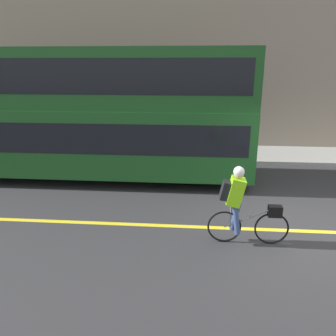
{
  "coord_description": "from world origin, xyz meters",
  "views": [
    {
      "loc": [
        -2.42,
        -6.56,
        3.44
      ],
      "look_at": [
        -3.06,
        1.11,
        1.0
      ],
      "focal_mm": 35.0,
      "sensor_mm": 36.0,
      "label": 1
    }
  ],
  "objects": [
    {
      "name": "ground_plane",
      "position": [
        0.0,
        0.0,
        0.0
      ],
      "size": [
        80.0,
        80.0,
        0.0
      ],
      "primitive_type": "plane",
      "color": "#2D2D30"
    },
    {
      "name": "sidewalk_curb",
      "position": [
        0.0,
        6.14,
        0.06
      ],
      "size": [
        60.0,
        2.43,
        0.12
      ],
      "color": "gray",
      "rests_on": "ground_plane"
    },
    {
      "name": "bus",
      "position": [
        -6.28,
        3.19,
        2.15
      ],
      "size": [
        11.03,
        2.58,
        3.88
      ],
      "color": "black",
      "rests_on": "ground_plane"
    },
    {
      "name": "road_center_line",
      "position": [
        0.0,
        -0.01,
        0.0
      ],
      "size": [
        50.0,
        0.14,
        0.01
      ],
      "primitive_type": "cube",
      "color": "yellow",
      "rests_on": "ground_plane"
    },
    {
      "name": "building_facade",
      "position": [
        0.0,
        7.5,
        3.88
      ],
      "size": [
        60.0,
        0.3,
        7.75
      ],
      "color": "gray",
      "rests_on": "ground_plane"
    },
    {
      "name": "cyclist_on_bike",
      "position": [
        -1.49,
        -0.6,
        0.87
      ],
      "size": [
        1.6,
        0.32,
        1.61
      ],
      "color": "black",
      "rests_on": "ground_plane"
    },
    {
      "name": "trash_bin",
      "position": [
        -6.48,
        6.02,
        0.54
      ],
      "size": [
        0.5,
        0.5,
        0.84
      ],
      "color": "#515156",
      "rests_on": "sidewalk_curb"
    }
  ]
}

